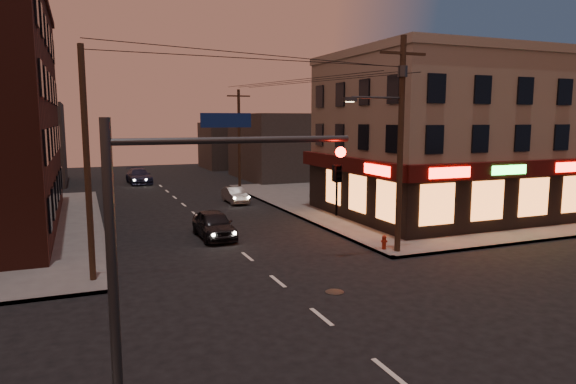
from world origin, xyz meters
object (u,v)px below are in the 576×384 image
sedan_far (139,176)px  sedan_near (214,224)px  sedan_mid (235,195)px  fire_hydrant (384,241)px

sedan_far → sedan_near: bearing=-90.7°
sedan_near → sedan_mid: sedan_near is taller
sedan_mid → fire_hydrant: (2.52, -17.13, -0.08)m
sedan_near → fire_hydrant: sedan_near is taller
sedan_mid → sedan_far: bearing=109.6°
sedan_mid → sedan_far: (-5.60, 15.34, 0.14)m
sedan_far → sedan_mid: bearing=-73.3°
fire_hydrant → sedan_mid: bearing=98.4°
sedan_near → sedan_far: (-1.22, 26.39, 0.00)m
sedan_near → sedan_mid: bearing=68.2°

